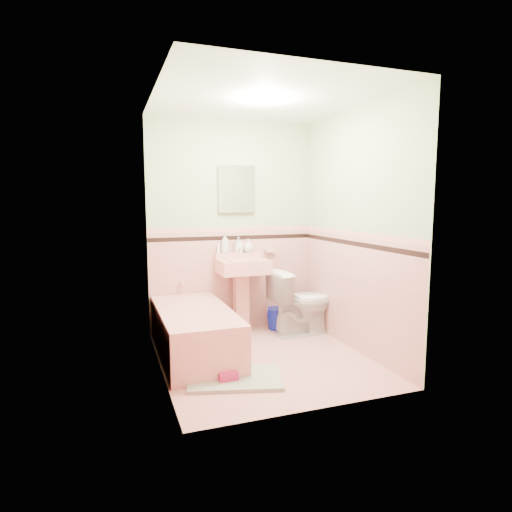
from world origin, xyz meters
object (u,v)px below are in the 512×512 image
object	(u,v)px
soap_bottle_mid	(238,245)
toilet	(302,302)
sink	(243,297)
bathtub	(195,334)
soap_bottle_left	(225,243)
shoe	(228,376)
medicine_cabinet	(237,189)
soap_bottle_right	(248,246)
bucket	(277,318)

from	to	relation	value
soap_bottle_mid	toilet	xyz separation A→B (m)	(0.65, -0.42, -0.65)
sink	toilet	distance (m)	0.70
bathtub	soap_bottle_left	size ratio (longest dim) A/B	6.38
bathtub	soap_bottle_left	distance (m)	1.22
soap_bottle_mid	soap_bottle_left	bearing A→B (deg)	180.00
shoe	toilet	bearing A→B (deg)	38.96
sink	medicine_cabinet	world-z (taller)	medicine_cabinet
soap_bottle_right	soap_bottle_mid	bearing A→B (deg)	180.00
toilet	medicine_cabinet	bearing A→B (deg)	50.16
bucket	soap_bottle_left	bearing A→B (deg)	166.26
bucket	shoe	xyz separation A→B (m)	(-1.00, -1.33, -0.06)
soap_bottle_left	toilet	world-z (taller)	soap_bottle_left
sink	bucket	world-z (taller)	sink
sink	soap_bottle_left	xyz separation A→B (m)	(-0.16, 0.18, 0.62)
soap_bottle_mid	shoe	world-z (taller)	soap_bottle_mid
toilet	bucket	distance (m)	0.42
medicine_cabinet	bucket	distance (m)	1.64
soap_bottle_right	bucket	xyz separation A→B (m)	(0.32, -0.15, -0.90)
bathtub	sink	xyz separation A→B (m)	(0.68, 0.53, 0.22)
toilet	sink	bearing A→B (deg)	64.57
medicine_cabinet	shoe	world-z (taller)	medicine_cabinet
soap_bottle_left	bucket	size ratio (longest dim) A/B	0.91
soap_bottle_right	shoe	bearing A→B (deg)	-114.51
soap_bottle_mid	bathtub	bearing A→B (deg)	-133.97
bathtub	medicine_cabinet	distance (m)	1.78
medicine_cabinet	soap_bottle_mid	distance (m)	0.66
soap_bottle_right	sink	bearing A→B (deg)	-125.60
shoe	sink	bearing A→B (deg)	64.62
medicine_cabinet	soap_bottle_right	size ratio (longest dim) A/B	3.48
soap_bottle_left	bucket	distance (m)	1.12
medicine_cabinet	soap_bottle_right	bearing A→B (deg)	-13.10
sink	bucket	size ratio (longest dim) A/B	3.43
medicine_cabinet	shoe	size ratio (longest dim) A/B	3.35
soap_bottle_left	soap_bottle_mid	size ratio (longest dim) A/B	1.26
soap_bottle_mid	toilet	size ratio (longest dim) A/B	0.24
bathtub	soap_bottle_right	world-z (taller)	soap_bottle_right
medicine_cabinet	soap_bottle_right	distance (m)	0.69
soap_bottle_mid	toilet	bearing A→B (deg)	-33.03
bathtub	sink	world-z (taller)	sink
medicine_cabinet	soap_bottle_left	distance (m)	0.66
soap_bottle_mid	shoe	distance (m)	1.86
soap_bottle_right	soap_bottle_left	bearing A→B (deg)	180.00
bathtub	shoe	distance (m)	0.80
soap_bottle_left	bathtub	bearing A→B (deg)	-126.27
bathtub	shoe	bearing A→B (deg)	-80.22
medicine_cabinet	soap_bottle_mid	size ratio (longest dim) A/B	2.97
medicine_cabinet	bathtub	bearing A→B (deg)	-132.58
soap_bottle_right	toilet	xyz separation A→B (m)	(0.52, -0.42, -0.64)
bathtub	bucket	distance (m)	1.26
bathtub	toilet	size ratio (longest dim) A/B	1.95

